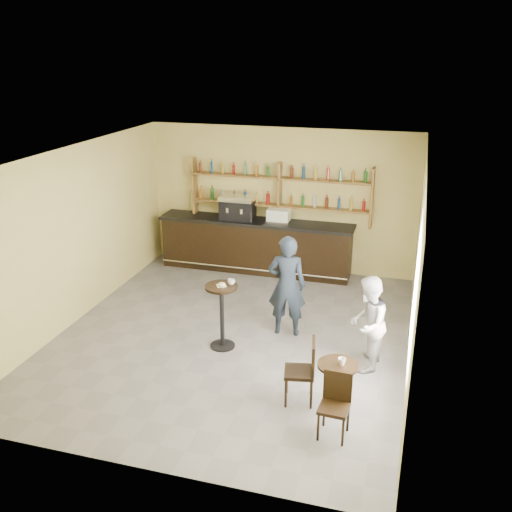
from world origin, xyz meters
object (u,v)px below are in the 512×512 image
(bar_counter, at_px, (256,245))
(man_main, at_px, (287,286))
(pedestal_table, at_px, (222,317))
(chair_south, at_px, (334,407))
(espresso_machine, at_px, (238,207))
(pastry_case, at_px, (279,216))
(cafe_table, at_px, (337,387))
(chair_west, at_px, (299,371))
(patron_second, at_px, (367,324))

(bar_counter, relative_size, man_main, 2.39)
(pedestal_table, height_order, chair_south, pedestal_table)
(espresso_machine, height_order, pedestal_table, espresso_machine)
(pastry_case, distance_m, chair_south, 5.84)
(pastry_case, bearing_deg, bar_counter, -171.98)
(bar_counter, height_order, cafe_table, bar_counter)
(espresso_machine, relative_size, pedestal_table, 0.67)
(bar_counter, distance_m, chair_south, 5.98)
(espresso_machine, height_order, chair_west, espresso_machine)
(bar_counter, bearing_deg, chair_west, -67.02)
(man_main, height_order, cafe_table, man_main)
(cafe_table, bearing_deg, man_main, 120.67)
(bar_counter, relative_size, chair_west, 4.49)
(bar_counter, height_order, pastry_case, pastry_case)
(espresso_machine, bearing_deg, pastry_case, -3.84)
(espresso_machine, distance_m, cafe_table, 5.74)
(chair_south, bearing_deg, chair_west, 136.84)
(espresso_machine, distance_m, chair_south, 6.26)
(man_main, xyz_separation_m, cafe_table, (1.20, -2.02, -0.55))
(pastry_case, xyz_separation_m, pedestal_table, (-0.10, -3.55, -0.77))
(bar_counter, bearing_deg, chair_south, -64.16)
(cafe_table, bearing_deg, patron_second, 77.28)
(espresso_machine, distance_m, pedestal_table, 3.75)
(pastry_case, xyz_separation_m, chair_west, (1.48, -4.73, -0.85))
(pedestal_table, bearing_deg, espresso_machine, 103.48)
(chair_west, xyz_separation_m, patron_second, (0.82, 1.17, 0.29))
(cafe_table, bearing_deg, pastry_case, 112.99)
(chair_west, bearing_deg, bar_counter, -167.73)
(man_main, bearing_deg, chair_west, 101.99)
(patron_second, bearing_deg, pastry_case, -141.83)
(pedestal_table, bearing_deg, chair_south, -40.18)
(espresso_machine, distance_m, patron_second, 4.87)
(cafe_table, xyz_separation_m, chair_west, (-0.55, 0.05, 0.13))
(bar_counter, xyz_separation_m, chair_south, (2.61, -5.38, -0.15))
(espresso_machine, bearing_deg, cafe_table, -61.95)
(bar_counter, bearing_deg, espresso_machine, 180.00)
(chair_west, relative_size, chair_south, 1.10)
(pastry_case, bearing_deg, man_main, -65.24)
(chair_west, xyz_separation_m, chair_south, (0.60, -0.65, -0.05))
(man_main, height_order, chair_west, man_main)
(espresso_machine, relative_size, cafe_table, 1.04)
(bar_counter, bearing_deg, patron_second, -51.55)
(bar_counter, height_order, patron_second, patron_second)
(espresso_machine, height_order, patron_second, espresso_machine)
(espresso_machine, bearing_deg, patron_second, -51.49)
(bar_counter, bearing_deg, pastry_case, 0.00)
(man_main, bearing_deg, pastry_case, -79.50)
(pastry_case, distance_m, cafe_table, 5.29)
(chair_west, relative_size, patron_second, 0.62)
(pedestal_table, relative_size, chair_west, 1.16)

